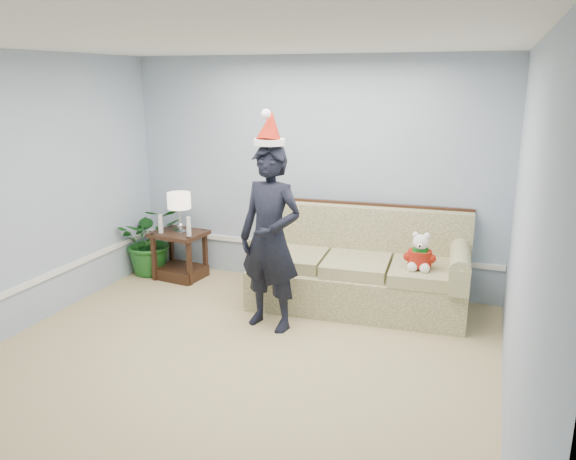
% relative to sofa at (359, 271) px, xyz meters
% --- Properties ---
extents(room_shell, '(4.54, 5.04, 2.74)m').
position_rel_sofa_xyz_m(room_shell, '(-0.73, -2.02, 0.97)').
color(room_shell, tan).
rests_on(room_shell, ground).
extents(wainscot_trim, '(4.49, 4.99, 0.06)m').
position_rel_sofa_xyz_m(wainscot_trim, '(-1.91, -0.85, 0.07)').
color(wainscot_trim, white).
rests_on(wainscot_trim, room_shell).
extents(sofa, '(2.37, 1.15, 1.08)m').
position_rel_sofa_xyz_m(sofa, '(0.00, 0.00, 0.00)').
color(sofa, '#57642F').
rests_on(sofa, room_shell).
extents(side_table, '(0.67, 0.58, 0.60)m').
position_rel_sofa_xyz_m(side_table, '(-2.31, 0.06, -0.15)').
color(side_table, '#351F13').
rests_on(side_table, room_shell).
extents(table_lamp, '(0.28, 0.28, 0.50)m').
position_rel_sofa_xyz_m(table_lamp, '(-2.26, 0.03, 0.60)').
color(table_lamp, silver).
rests_on(table_lamp, side_table).
extents(candle_pair, '(0.46, 0.06, 0.23)m').
position_rel_sofa_xyz_m(candle_pair, '(-2.29, -0.06, 0.32)').
color(candle_pair, silver).
rests_on(candle_pair, side_table).
extents(houseplant, '(1.06, 1.05, 0.89)m').
position_rel_sofa_xyz_m(houseplant, '(-2.73, 0.07, 0.07)').
color(houseplant, '#1A581D').
rests_on(houseplant, room_shell).
extents(man, '(0.75, 0.57, 1.85)m').
position_rel_sofa_xyz_m(man, '(-0.70, -0.87, 0.54)').
color(man, black).
rests_on(man, room_shell).
extents(santa_hat, '(0.29, 0.33, 0.35)m').
position_rel_sofa_xyz_m(santa_hat, '(-0.70, -0.85, 1.60)').
color(santa_hat, white).
rests_on(santa_hat, man).
extents(teddy_bear, '(0.25, 0.28, 0.39)m').
position_rel_sofa_xyz_m(teddy_bear, '(0.67, -0.22, 0.32)').
color(teddy_bear, white).
rests_on(teddy_bear, sofa).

